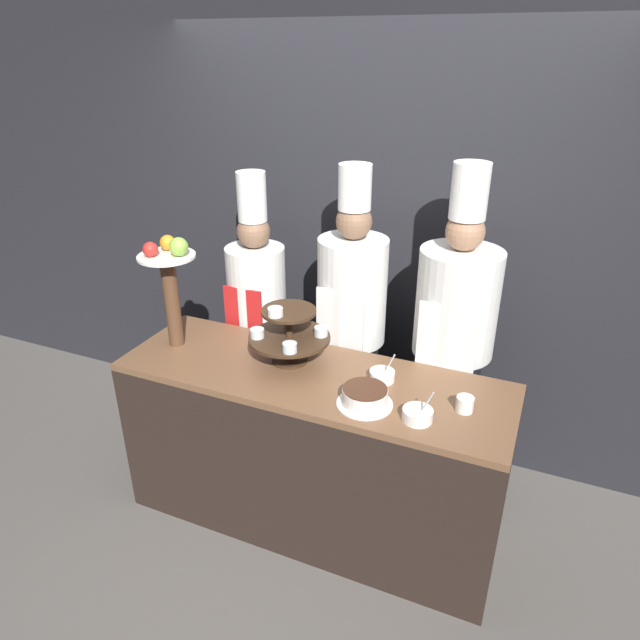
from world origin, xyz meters
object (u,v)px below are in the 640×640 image
object	(u,v)px
cup_white	(465,404)
fruit_pedestal	(170,277)
serving_bowl_far	(382,375)
chef_center_left	(351,317)
chef_left	(257,309)
tiered_stand	(289,333)
serving_bowl_near	(418,415)
cake_round	(365,397)
chef_center_right	(453,334)

from	to	relation	value
cup_white	fruit_pedestal	bearing A→B (deg)	179.24
serving_bowl_far	chef_center_left	distance (m)	0.55
chef_left	chef_center_left	bearing A→B (deg)	-0.01
tiered_stand	chef_center_left	size ratio (longest dim) A/B	0.22
cup_white	chef_left	size ratio (longest dim) A/B	0.04
fruit_pedestal	serving_bowl_near	xyz separation A→B (m)	(1.36, -0.17, -0.36)
serving_bowl_far	chef_left	xyz separation A→B (m)	(-0.92, 0.44, -0.00)
cake_round	serving_bowl_far	bearing A→B (deg)	88.04
serving_bowl_far	serving_bowl_near	bearing A→B (deg)	-46.24
chef_left	chef_center_right	world-z (taller)	chef_center_right
tiered_stand	chef_center_left	world-z (taller)	chef_center_left
fruit_pedestal	cake_round	xyz separation A→B (m)	(1.11, -0.15, -0.34)
serving_bowl_near	chef_left	distance (m)	1.35
serving_bowl_near	chef_left	size ratio (longest dim) A/B	0.09
cup_white	chef_center_right	distance (m)	0.57
cake_round	serving_bowl_far	world-z (taller)	serving_bowl_far
fruit_pedestal	serving_bowl_far	distance (m)	1.18
serving_bowl_far	cup_white	bearing A→B (deg)	-13.54
cake_round	cup_white	size ratio (longest dim) A/B	3.26
fruit_pedestal	chef_left	world-z (taller)	chef_left
fruit_pedestal	serving_bowl_near	size ratio (longest dim) A/B	3.85
cup_white	serving_bowl_near	bearing A→B (deg)	-138.86
cake_round	chef_center_right	xyz separation A→B (m)	(0.25, 0.67, 0.05)
fruit_pedestal	cake_round	world-z (taller)	fruit_pedestal
serving_bowl_near	tiered_stand	bearing A→B (deg)	161.88
cake_round	chef_left	bearing A→B (deg)	143.86
fruit_pedestal	chef_left	bearing A→B (deg)	68.81
tiered_stand	chef_left	size ratio (longest dim) A/B	0.23
tiered_stand	serving_bowl_far	distance (m)	0.51
serving_bowl_near	chef_center_left	bearing A→B (deg)	129.17
serving_bowl_near	chef_center_right	bearing A→B (deg)	89.40
chef_left	serving_bowl_near	bearing A→B (deg)	-30.67
cup_white	serving_bowl_near	size ratio (longest dim) A/B	0.50
serving_bowl_far	chef_center_left	bearing A→B (deg)	126.28
chef_center_left	serving_bowl_far	bearing A→B (deg)	-53.72
tiered_stand	fruit_pedestal	size ratio (longest dim) A/B	0.69
cake_round	chef_left	xyz separation A→B (m)	(-0.91, 0.67, -0.02)
fruit_pedestal	cake_round	size ratio (longest dim) A/B	2.36
cake_round	chef_center_right	distance (m)	0.72
tiered_stand	chef_left	bearing A→B (deg)	133.97
fruit_pedestal	chef_center_left	size ratio (longest dim) A/B	0.33
serving_bowl_far	chef_center_right	xyz separation A→B (m)	(0.24, 0.44, 0.07)
tiered_stand	fruit_pedestal	distance (m)	0.68
tiered_stand	chef_center_right	distance (m)	0.86
cup_white	chef_left	bearing A→B (deg)	157.98
chef_left	fruit_pedestal	bearing A→B (deg)	-111.19
serving_bowl_far	chef_center_right	bearing A→B (deg)	60.87
serving_bowl_far	chef_center_right	distance (m)	0.51
chef_left	chef_center_right	bearing A→B (deg)	-0.00
serving_bowl_near	chef_center_left	distance (m)	0.89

